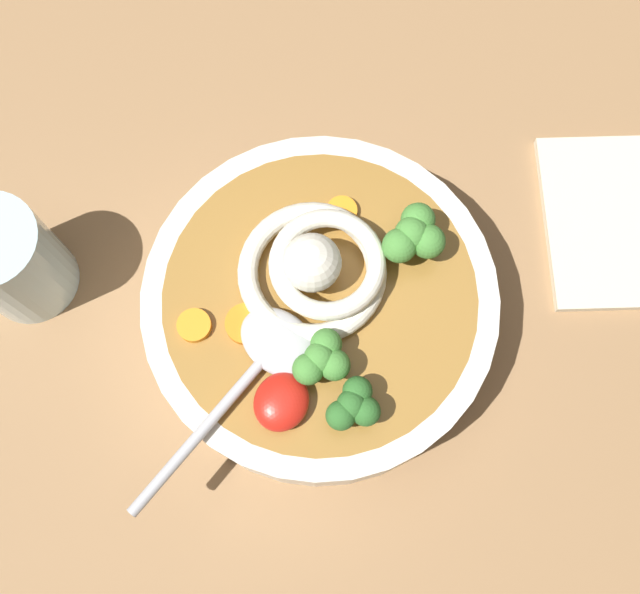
{
  "coord_description": "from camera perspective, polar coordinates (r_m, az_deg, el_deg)",
  "views": [
    {
      "loc": [
        -15.39,
        -7.48,
        61.11
      ],
      "look_at": [
        -1.32,
        -1.21,
        9.97
      ],
      "focal_mm": 41.21,
      "sensor_mm": 36.0,
      "label": 1
    }
  ],
  "objects": [
    {
      "name": "noodle_pile",
      "position": [
        0.52,
        -0.01,
        2.09
      ],
      "size": [
        11.96,
        11.73,
        4.81
      ],
      "color": "silver",
      "rests_on": "soup_bowl"
    },
    {
      "name": "carrot_slice_beside_noodles",
      "position": [
        0.53,
        -9.74,
        -2.19
      ],
      "size": [
        2.45,
        2.45,
        0.6
      ],
      "primitive_type": "cylinder",
      "color": "orange",
      "rests_on": "soup_bowl"
    },
    {
      "name": "broccoli_floret_right",
      "position": [
        0.53,
        7.32,
        4.77
      ],
      "size": [
        4.92,
        4.23,
        3.89
      ],
      "color": "#7A9E60",
      "rests_on": "soup_bowl"
    },
    {
      "name": "soup_spoon",
      "position": [
        0.52,
        -4.24,
        -4.67
      ],
      "size": [
        17.49,
        7.85,
        1.6
      ],
      "rotation": [
        0.0,
        0.0,
        2.87
      ],
      "color": "#B7B7BC",
      "rests_on": "soup_bowl"
    },
    {
      "name": "table_slab",
      "position": [
        0.62,
        -0.53,
        -0.73
      ],
      "size": [
        112.68,
        112.68,
        3.16
      ],
      "primitive_type": "cube",
      "color": "#936D47",
      "rests_on": "ground"
    },
    {
      "name": "folded_napkin",
      "position": [
        0.67,
        22.37,
        5.52
      ],
      "size": [
        19.59,
        18.39,
        0.8
      ],
      "primitive_type": "cube",
      "rotation": [
        0.0,
        0.0,
        0.45
      ],
      "color": "beige",
      "rests_on": "table_slab"
    },
    {
      "name": "broccoli_floret_rear",
      "position": [
        0.5,
        2.64,
        -8.42
      ],
      "size": [
        4.03,
        3.47,
        3.19
      ],
      "color": "#7A9E60",
      "rests_on": "soup_bowl"
    },
    {
      "name": "carrot_slice_extra_b",
      "position": [
        0.53,
        -5.77,
        -2.1
      ],
      "size": [
        3.0,
        3.0,
        0.67
      ],
      "primitive_type": "cylinder",
      "color": "orange",
      "rests_on": "soup_bowl"
    },
    {
      "name": "drinking_glass",
      "position": [
        0.61,
        -22.86,
        2.59
      ],
      "size": [
        7.56,
        7.56,
        9.46
      ],
      "primitive_type": "cylinder",
      "color": "silver",
      "rests_on": "table_slab"
    },
    {
      "name": "chili_sauce_dollop",
      "position": [
        0.51,
        -3.02,
        -8.12
      ],
      "size": [
        4.19,
        3.77,
        1.89
      ],
      "primitive_type": "ellipsoid",
      "color": "red",
      "rests_on": "soup_bowl"
    },
    {
      "name": "broccoli_floret_left",
      "position": [
        0.5,
        0.16,
        -4.85
      ],
      "size": [
        4.32,
        3.72,
        3.42
      ],
      "color": "#7A9E60",
      "rests_on": "soup_bowl"
    },
    {
      "name": "carrot_slice_beside_chili",
      "position": [
        0.56,
        1.41,
        6.8
      ],
      "size": [
        2.33,
        2.33,
        0.57
      ],
      "primitive_type": "cylinder",
      "color": "orange",
      "rests_on": "soup_bowl"
    },
    {
      "name": "soup_bowl",
      "position": [
        0.57,
        -0.0,
        -0.96
      ],
      "size": [
        26.29,
        26.29,
        6.8
      ],
      "color": "silver",
      "rests_on": "table_slab"
    }
  ]
}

